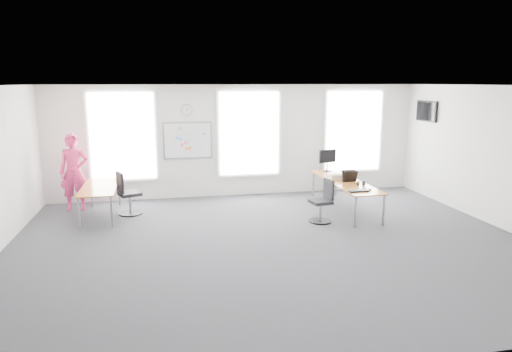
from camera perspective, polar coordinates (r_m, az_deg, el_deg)
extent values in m
plane|color=#27282D|center=(8.89, 2.06, -8.49)|extent=(10.00, 10.00, 0.00)
plane|color=white|center=(8.35, 2.22, 11.23)|extent=(10.00, 10.00, 0.00)
plane|color=white|center=(12.37, -2.26, 4.41)|extent=(10.00, 0.00, 10.00)
plane|color=white|center=(4.82, 13.54, -7.59)|extent=(10.00, 0.00, 10.00)
plane|color=white|center=(10.81, 28.85, 1.91)|extent=(0.00, 10.00, 10.00)
cube|color=white|center=(12.20, -16.34, 4.79)|extent=(1.60, 0.06, 2.20)
cube|color=white|center=(12.37, -0.87, 5.35)|extent=(1.60, 0.06, 2.20)
cube|color=white|center=(13.25, 12.05, 5.52)|extent=(1.60, 0.06, 2.20)
cube|color=#B87436|center=(11.27, 11.07, -0.68)|extent=(0.78, 2.91, 0.03)
cylinder|color=gray|center=(9.99, 12.30, -4.42)|extent=(0.05, 0.05, 0.68)
cylinder|color=gray|center=(10.27, 15.66, -4.15)|extent=(0.05, 0.05, 0.68)
cylinder|color=gray|center=(12.51, 7.19, -1.00)|extent=(0.05, 0.05, 0.68)
cylinder|color=gray|center=(12.73, 9.98, -0.86)|extent=(0.05, 0.05, 0.68)
cube|color=#B87436|center=(11.08, -18.95, -1.28)|extent=(0.78, 1.96, 0.03)
cylinder|color=gray|center=(10.34, -21.27, -4.40)|extent=(0.05, 0.05, 0.68)
cylinder|color=gray|center=(10.25, -17.61, -4.29)|extent=(0.05, 0.05, 0.68)
cylinder|color=gray|center=(12.10, -19.87, -2.03)|extent=(0.05, 0.05, 0.68)
cylinder|color=gray|center=(12.01, -16.74, -1.92)|extent=(0.05, 0.05, 0.68)
cylinder|color=black|center=(10.33, 8.00, -5.60)|extent=(0.51, 0.51, 0.03)
cylinder|color=gray|center=(10.27, 8.03, -4.42)|extent=(0.06, 0.06, 0.41)
cube|color=black|center=(10.21, 8.07, -3.20)|extent=(0.49, 0.49, 0.07)
cube|color=black|center=(10.24, 9.09, -1.61)|extent=(0.11, 0.42, 0.44)
cylinder|color=black|center=(11.22, -15.39, -4.52)|extent=(0.55, 0.55, 0.03)
cylinder|color=gray|center=(11.15, -15.45, -3.35)|extent=(0.06, 0.06, 0.44)
cube|color=black|center=(11.10, -15.52, -2.14)|extent=(0.60, 0.60, 0.07)
cube|color=black|center=(10.97, -16.65, -0.78)|extent=(0.21, 0.43, 0.47)
imported|color=#D52D67|center=(11.80, -21.78, 0.44)|extent=(0.70, 0.48, 1.87)
cube|color=white|center=(12.19, -8.53, 4.42)|extent=(1.20, 0.03, 0.90)
cylinder|color=gray|center=(12.11, -8.65, 8.17)|extent=(0.30, 0.04, 0.30)
cube|color=black|center=(13.11, 20.55, 7.61)|extent=(0.06, 0.90, 0.55)
cube|color=black|center=(10.23, 12.69, -1.86)|extent=(0.47, 0.21, 0.02)
ellipsoid|color=black|center=(10.40, 14.07, -1.66)|extent=(0.08, 0.11, 0.04)
cylinder|color=black|center=(10.60, 13.47, -1.47)|extent=(0.07, 0.07, 0.01)
cylinder|color=black|center=(10.80, 12.61, -0.95)|extent=(0.04, 0.09, 0.09)
cylinder|color=black|center=(10.86, 13.31, -0.92)|extent=(0.04, 0.09, 0.09)
cylinder|color=gold|center=(10.80, 12.61, -0.95)|extent=(0.01, 0.10, 0.10)
cube|color=black|center=(10.82, 12.97, -0.67)|extent=(0.17, 0.02, 0.02)
cube|color=black|center=(11.19, 11.53, 0.03)|extent=(0.35, 0.09, 0.28)
cube|color=#E45600|center=(11.12, 11.70, -0.10)|extent=(0.33, 0.11, 0.26)
cube|color=black|center=(11.10, 11.73, -0.06)|extent=(0.35, 0.11, 0.28)
cube|color=beige|center=(11.42, 9.98, -0.09)|extent=(0.37, 0.29, 0.12)
cylinder|color=black|center=(12.40, 8.85, 0.63)|extent=(0.22, 0.22, 0.02)
cylinder|color=black|center=(12.38, 8.87, 1.12)|extent=(0.04, 0.04, 0.22)
cube|color=black|center=(12.31, 8.93, 2.46)|extent=(0.52, 0.19, 0.35)
cube|color=black|center=(12.30, 8.96, 2.45)|extent=(0.47, 0.15, 0.32)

